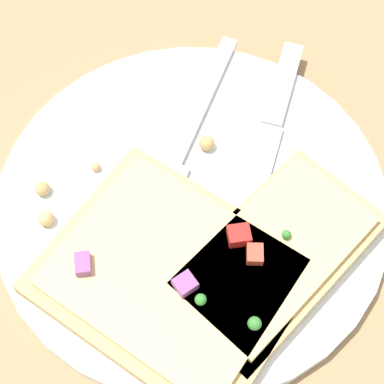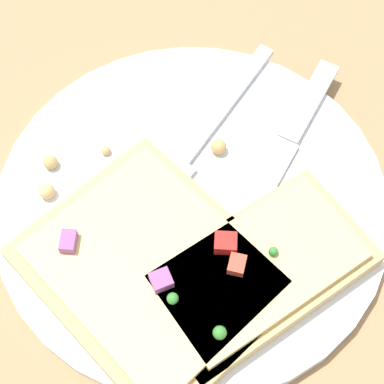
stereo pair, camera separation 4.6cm
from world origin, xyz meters
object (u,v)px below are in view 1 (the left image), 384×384
object	(u,v)px
pizza_slice_corner	(274,256)
knife	(268,135)
plate	(192,202)
fork	(180,150)
pizza_slice_main	(171,276)

from	to	relation	value
pizza_slice_corner	knife	bearing A→B (deg)	-137.92
plate	fork	xyz separation A→B (m)	(0.02, 0.04, 0.01)
knife	pizza_slice_corner	distance (m)	0.10
fork	pizza_slice_corner	distance (m)	0.11
knife	plate	bearing A→B (deg)	-30.84
fork	knife	distance (m)	0.07
knife	pizza_slice_main	size ratio (longest dim) A/B	0.96
knife	fork	bearing A→B (deg)	-62.45
pizza_slice_corner	plate	bearing A→B (deg)	-87.96
fork	pizza_slice_main	world-z (taller)	pizza_slice_main
fork	knife	world-z (taller)	knife
plate	knife	distance (m)	0.08
pizza_slice_main	pizza_slice_corner	bearing A→B (deg)	-133.70
fork	pizza_slice_corner	xyz separation A→B (m)	(-0.00, -0.11, 0.01)
fork	pizza_slice_main	distance (m)	0.11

